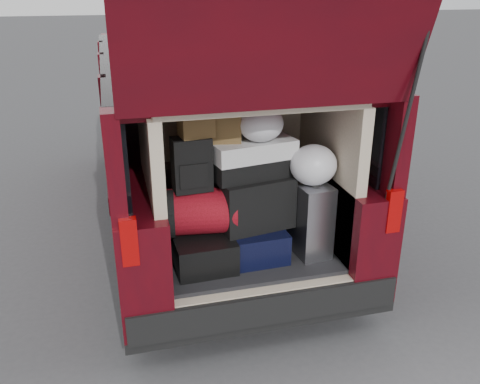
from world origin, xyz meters
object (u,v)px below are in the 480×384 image
(black_hardshell, at_px, (201,246))
(twotone_duffel, at_px, (252,158))
(black_soft_case, at_px, (254,202))
(backpack, at_px, (192,164))
(red_duffel, at_px, (200,211))
(navy_hardshell, at_px, (252,239))
(silver_roller, at_px, (309,218))

(black_hardshell, relative_size, twotone_duffel, 0.98)
(black_hardshell, distance_m, black_soft_case, 0.50)
(black_soft_case, height_order, backpack, backpack)
(black_hardshell, bearing_deg, backpack, 164.25)
(red_duffel, height_order, backpack, backpack)
(black_soft_case, distance_m, twotone_duffel, 0.32)
(red_duffel, bearing_deg, black_soft_case, 8.14)
(backpack, bearing_deg, red_duffel, -6.14)
(navy_hardshell, xyz_separation_m, red_duffel, (-0.39, -0.01, 0.28))
(black_hardshell, bearing_deg, twotone_duffel, 7.21)
(black_hardshell, bearing_deg, red_duffel, 92.17)
(navy_hardshell, relative_size, silver_roller, 0.95)
(black_soft_case, xyz_separation_m, twotone_duffel, (-0.01, 0.05, 0.32))
(silver_roller, xyz_separation_m, twotone_duffel, (-0.41, 0.12, 0.46))
(black_hardshell, distance_m, navy_hardshell, 0.38)
(navy_hardshell, xyz_separation_m, backpack, (-0.43, -0.00, 0.63))
(black_soft_case, bearing_deg, red_duffel, 171.26)
(navy_hardshell, height_order, black_soft_case, black_soft_case)
(twotone_duffel, bearing_deg, black_hardshell, 179.29)
(silver_roller, relative_size, black_soft_case, 1.05)
(navy_hardshell, bearing_deg, backpack, 178.70)
(black_hardshell, height_order, silver_roller, silver_roller)
(backpack, height_order, twotone_duffel, backpack)
(navy_hardshell, height_order, backpack, backpack)
(black_hardshell, distance_m, twotone_duffel, 0.73)
(black_hardshell, relative_size, backpack, 1.54)
(silver_roller, bearing_deg, twotone_duffel, 156.85)
(silver_roller, height_order, backpack, backpack)
(black_hardshell, xyz_separation_m, red_duffel, (-0.00, 0.01, 0.28))
(silver_roller, distance_m, black_soft_case, 0.43)
(twotone_duffel, bearing_deg, backpack, 177.01)
(silver_roller, height_order, twotone_duffel, twotone_duffel)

